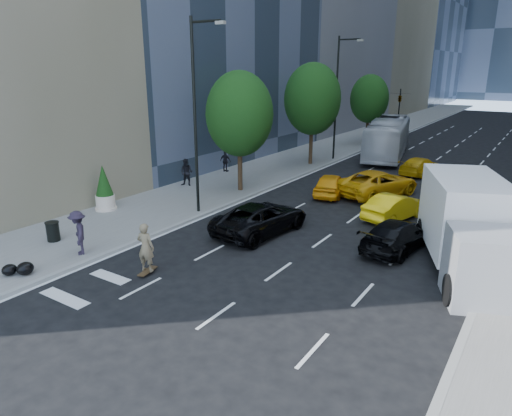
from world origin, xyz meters
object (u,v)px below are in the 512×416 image
Objects in this scene: trash_can at (53,232)px; black_sedan_mercedes at (397,235)px; skateboarder at (146,251)px; city_bus at (388,138)px; box_truck at (469,226)px; black_sedan_lincoln at (261,218)px; planter_shrub at (104,189)px.

black_sedan_mercedes is at bearing 30.76° from trash_can.
skateboarder is 29.31m from city_bus.
black_sedan_mercedes is at bearing 146.61° from box_truck.
black_sedan_lincoln is 6.38m from black_sedan_mercedes.
black_sedan_mercedes is at bearing -145.31° from skateboarder.
black_sedan_mercedes is 0.59× the size of box_truck.
black_sedan_mercedes is 0.38× the size of city_bus.
box_truck reaches higher than black_sedan_lincoln.
trash_can is 0.34× the size of planter_shrub.
box_truck is (2.87, -0.55, 1.13)m from black_sedan_mercedes.
black_sedan_lincoln is 9.18m from box_truck.
black_sedan_mercedes reaches higher than trash_can.
black_sedan_lincoln is at bearing -112.70° from skateboarder.
city_bus is 26.10m from planter_shrub.
box_truck is 9.16× the size of trash_can.
black_sedan_mercedes is at bearing -159.86° from black_sedan_lincoln.
city_bus is 14.24× the size of trash_can.
black_sedan_lincoln is 6.28× the size of trash_can.
box_truck reaches higher than city_bus.
city_bus reaches higher than black_sedan_lincoln.
planter_shrub is (-18.07, -2.91, -0.45)m from box_truck.
black_sedan_lincoln is 2.13× the size of planter_shrub.
black_sedan_lincoln is (1.20, 6.37, -0.23)m from skateboarder.
skateboarder is at bearing -29.43° from planter_shrub.
trash_can is (-16.20, -7.39, -1.22)m from box_truck.
box_truck is (10.27, -22.00, 0.10)m from city_bus.
black_sedan_lincoln is at bearing 163.37° from box_truck.
black_sedan_mercedes is 15.60m from planter_shrub.
black_sedan_mercedes is at bearing -82.90° from city_bus.
city_bus is at bearing 72.61° from planter_shrub.
planter_shrub reaches higher than black_sedan_mercedes.
skateboarder is at bearing -101.94° from city_bus.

